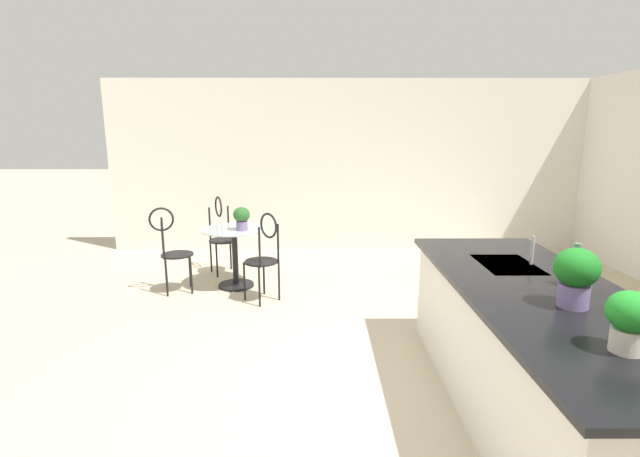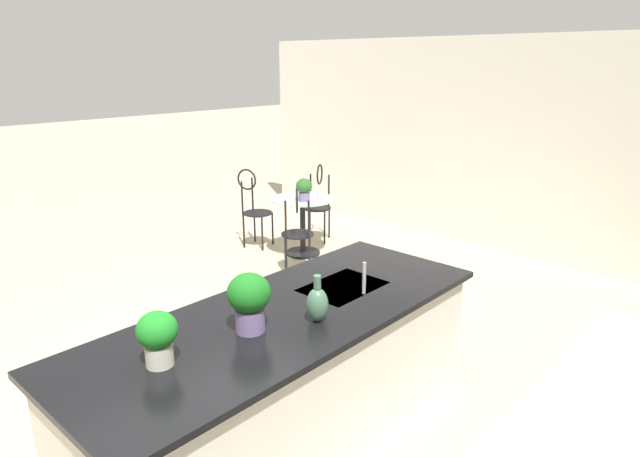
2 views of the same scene
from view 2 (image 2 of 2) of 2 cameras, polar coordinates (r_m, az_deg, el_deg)
ground_plane at (r=4.59m, az=-8.26°, el=-14.64°), size 40.00×40.00×0.00m
wall_left_window at (r=7.43m, az=17.71°, el=8.12°), size 0.12×7.80×2.70m
kitchen_island at (r=3.64m, az=-3.48°, el=-15.14°), size 2.80×1.06×0.92m
bistro_table at (r=7.00m, az=-1.81°, el=0.82°), size 0.80×0.80×0.74m
chair_near_window at (r=7.57m, az=-0.20°, el=3.07°), size 0.52×0.52×1.04m
chair_by_island at (r=7.34m, az=-6.88°, el=2.50°), size 0.48×0.52×1.04m
chair_toward_desk at (r=6.32m, az=-2.36°, el=0.23°), size 0.54×0.54×1.04m
sink_faucet at (r=3.63m, az=4.59°, el=-5.14°), size 0.02×0.02×0.22m
potted_plant_on_table at (r=6.75m, az=-1.66°, el=4.20°), size 0.20×0.20×0.28m
potted_plant_counter_near at (r=3.13m, az=-7.35°, el=-7.22°), size 0.25×0.25×0.35m
potted_plant_counter_far at (r=2.91m, az=-16.48°, el=-10.55°), size 0.21×0.21×0.29m
vase_on_counter at (r=3.26m, az=-0.28°, el=-7.80°), size 0.13×0.13×0.29m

